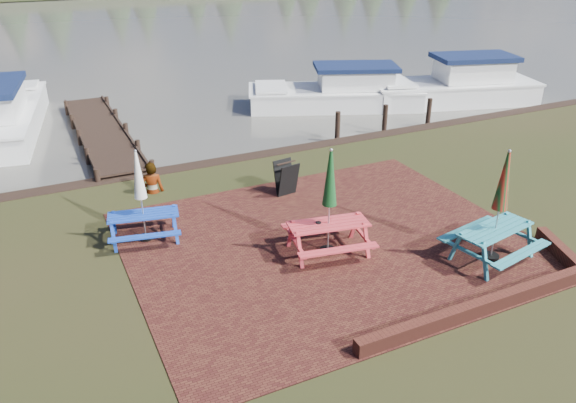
{
  "coord_description": "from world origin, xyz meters",
  "views": [
    {
      "loc": [
        -5.77,
        -8.84,
        6.51
      ],
      "look_at": [
        -0.8,
        1.54,
        1.0
      ],
      "focal_mm": 35.0,
      "sensor_mm": 36.0,
      "label": 1
    }
  ],
  "objects_px": {
    "boat_near": "(339,94)",
    "picnic_table_blue": "(143,210)",
    "picnic_table_teal": "(496,223)",
    "boat_far": "(456,88)",
    "jetty": "(102,132)",
    "picnic_table_red": "(329,219)",
    "person": "(149,163)",
    "chalkboard": "(286,178)"
  },
  "relations": [
    {
      "from": "picnic_table_blue",
      "to": "chalkboard",
      "type": "height_order",
      "value": "picnic_table_blue"
    },
    {
      "from": "chalkboard",
      "to": "person",
      "type": "relative_size",
      "value": 0.54
    },
    {
      "from": "picnic_table_blue",
      "to": "chalkboard",
      "type": "bearing_deg",
      "value": 23.22
    },
    {
      "from": "boat_near",
      "to": "jetty",
      "type": "bearing_deg",
      "value": 111.98
    },
    {
      "from": "picnic_table_blue",
      "to": "jetty",
      "type": "height_order",
      "value": "picnic_table_blue"
    },
    {
      "from": "picnic_table_teal",
      "to": "chalkboard",
      "type": "height_order",
      "value": "picnic_table_teal"
    },
    {
      "from": "picnic_table_red",
      "to": "person",
      "type": "height_order",
      "value": "picnic_table_red"
    },
    {
      "from": "jetty",
      "to": "picnic_table_blue",
      "type": "bearing_deg",
      "value": -92.08
    },
    {
      "from": "picnic_table_red",
      "to": "boat_far",
      "type": "xyz_separation_m",
      "value": [
        11.44,
        9.06,
        -0.39
      ]
    },
    {
      "from": "chalkboard",
      "to": "jetty",
      "type": "height_order",
      "value": "chalkboard"
    },
    {
      "from": "boat_near",
      "to": "person",
      "type": "distance_m",
      "value": 10.91
    },
    {
      "from": "picnic_table_blue",
      "to": "person",
      "type": "bearing_deg",
      "value": 84.8
    },
    {
      "from": "picnic_table_blue",
      "to": "boat_near",
      "type": "relative_size",
      "value": 0.29
    },
    {
      "from": "jetty",
      "to": "boat_far",
      "type": "bearing_deg",
      "value": -6.16
    },
    {
      "from": "picnic_table_red",
      "to": "picnic_table_blue",
      "type": "bearing_deg",
      "value": 156.25
    },
    {
      "from": "picnic_table_red",
      "to": "person",
      "type": "relative_size",
      "value": 1.4
    },
    {
      "from": "boat_near",
      "to": "boat_far",
      "type": "distance_m",
      "value": 5.2
    },
    {
      "from": "jetty",
      "to": "boat_near",
      "type": "height_order",
      "value": "boat_near"
    },
    {
      "from": "jetty",
      "to": "boat_far",
      "type": "height_order",
      "value": "boat_far"
    },
    {
      "from": "boat_far",
      "to": "picnic_table_red",
      "type": "bearing_deg",
      "value": 144.08
    },
    {
      "from": "picnic_table_teal",
      "to": "picnic_table_red",
      "type": "bearing_deg",
      "value": 139.42
    },
    {
      "from": "boat_near",
      "to": "picnic_table_blue",
      "type": "bearing_deg",
      "value": 151.44
    },
    {
      "from": "person",
      "to": "chalkboard",
      "type": "bearing_deg",
      "value": 167.91
    },
    {
      "from": "picnic_table_blue",
      "to": "jetty",
      "type": "distance_m",
      "value": 8.3
    },
    {
      "from": "jetty",
      "to": "person",
      "type": "distance_m",
      "value": 5.77
    },
    {
      "from": "jetty",
      "to": "boat_far",
      "type": "distance_m",
      "value": 14.79
    },
    {
      "from": "chalkboard",
      "to": "person",
      "type": "height_order",
      "value": "person"
    },
    {
      "from": "picnic_table_blue",
      "to": "picnic_table_teal",
      "type": "bearing_deg",
      "value": -20.65
    },
    {
      "from": "chalkboard",
      "to": "jetty",
      "type": "distance_m",
      "value": 8.33
    },
    {
      "from": "person",
      "to": "boat_near",
      "type": "bearing_deg",
      "value": -133.02
    },
    {
      "from": "picnic_table_red",
      "to": "jetty",
      "type": "distance_m",
      "value": 11.16
    },
    {
      "from": "picnic_table_blue",
      "to": "jetty",
      "type": "bearing_deg",
      "value": 99.3
    },
    {
      "from": "boat_near",
      "to": "person",
      "type": "xyz_separation_m",
      "value": [
        -9.28,
        -5.71,
        0.49
      ]
    },
    {
      "from": "picnic_table_teal",
      "to": "boat_far",
      "type": "xyz_separation_m",
      "value": [
        8.32,
        10.86,
        -0.42
      ]
    },
    {
      "from": "jetty",
      "to": "picnic_table_teal",
      "type": "bearing_deg",
      "value": -62.87
    },
    {
      "from": "chalkboard",
      "to": "boat_far",
      "type": "xyz_separation_m",
      "value": [
        10.93,
        5.83,
        -0.02
      ]
    },
    {
      "from": "picnic_table_red",
      "to": "picnic_table_blue",
      "type": "xyz_separation_m",
      "value": [
        -3.56,
        2.38,
        -0.09
      ]
    },
    {
      "from": "picnic_table_red",
      "to": "boat_near",
      "type": "relative_size",
      "value": 0.32
    },
    {
      "from": "picnic_table_teal",
      "to": "jetty",
      "type": "height_order",
      "value": "picnic_table_teal"
    },
    {
      "from": "jetty",
      "to": "person",
      "type": "height_order",
      "value": "person"
    },
    {
      "from": "chalkboard",
      "to": "jetty",
      "type": "xyz_separation_m",
      "value": [
        -3.76,
        7.42,
        -0.37
      ]
    },
    {
      "from": "picnic_table_red",
      "to": "boat_near",
      "type": "height_order",
      "value": "picnic_table_red"
    }
  ]
}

